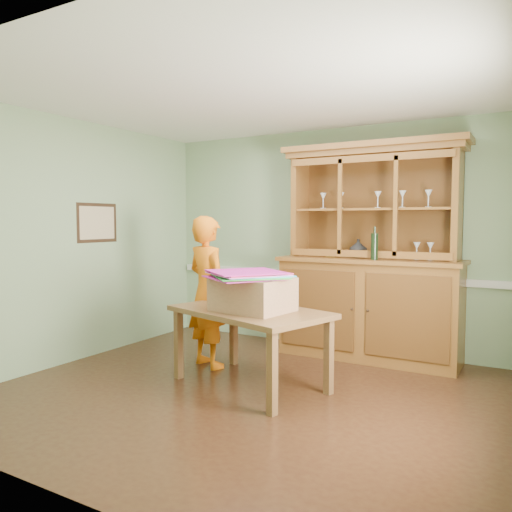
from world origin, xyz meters
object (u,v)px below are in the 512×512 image
Objects in this scene: cardboard_box at (253,294)px; person at (208,291)px; china_hutch at (370,284)px; dining_table at (250,318)px.

cardboard_box is 0.41× the size of person.
china_hutch is at bearing -120.10° from person.
cardboard_box is at bearing 173.20° from person.
china_hutch is 1.85m from person.
china_hutch is 3.67× the size of cardboard_box.
china_hutch is 1.71m from cardboard_box.
cardboard_box is at bearing -111.50° from china_hutch.
dining_table is 2.50× the size of cardboard_box.
dining_table is 0.26m from cardboard_box.
china_hutch is 1.69m from dining_table.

